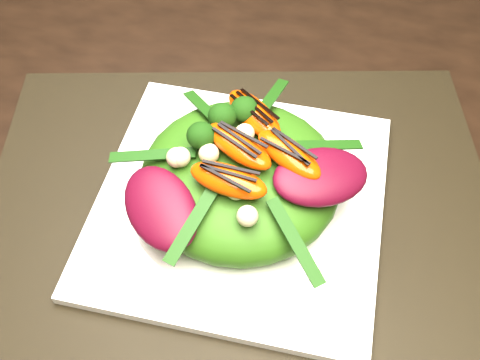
% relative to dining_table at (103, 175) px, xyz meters
% --- Properties ---
extents(dining_table, '(1.60, 0.90, 0.75)m').
position_rel_dining_table_xyz_m(dining_table, '(0.00, 0.00, 0.00)').
color(dining_table, black).
rests_on(dining_table, floor).
extents(placemat, '(0.58, 0.50, 0.00)m').
position_rel_dining_table_xyz_m(placemat, '(0.16, -0.02, 0.02)').
color(placemat, black).
rests_on(placemat, dining_table).
extents(plate_base, '(0.28, 0.28, 0.01)m').
position_rel_dining_table_xyz_m(plate_base, '(0.16, -0.02, 0.03)').
color(plate_base, white).
rests_on(plate_base, placemat).
extents(salad_bowl, '(0.25, 0.25, 0.02)m').
position_rel_dining_table_xyz_m(salad_bowl, '(0.16, -0.02, 0.04)').
color(salad_bowl, white).
rests_on(salad_bowl, plate_base).
extents(lettuce_mound, '(0.25, 0.25, 0.06)m').
position_rel_dining_table_xyz_m(lettuce_mound, '(0.16, -0.02, 0.07)').
color(lettuce_mound, '#305D11').
rests_on(lettuce_mound, salad_bowl).
extents(radicchio_leaf, '(0.10, 0.09, 0.02)m').
position_rel_dining_table_xyz_m(radicchio_leaf, '(0.23, -0.02, 0.10)').
color(radicchio_leaf, '#420716').
rests_on(radicchio_leaf, lettuce_mound).
extents(orange_segment, '(0.07, 0.04, 0.02)m').
position_rel_dining_table_xyz_m(orange_segment, '(0.16, -0.01, 0.11)').
color(orange_segment, '#C83503').
rests_on(orange_segment, lettuce_mound).
extents(broccoli_floret, '(0.04, 0.04, 0.04)m').
position_rel_dining_table_xyz_m(broccoli_floret, '(0.10, 0.01, 0.11)').
color(broccoli_floret, '#0C3309').
rests_on(broccoli_floret, lettuce_mound).
extents(macadamia_nut, '(0.02, 0.02, 0.02)m').
position_rel_dining_table_xyz_m(macadamia_nut, '(0.19, -0.07, 0.10)').
color(macadamia_nut, beige).
rests_on(macadamia_nut, lettuce_mound).
extents(balsamic_drizzle, '(0.05, 0.01, 0.00)m').
position_rel_dining_table_xyz_m(balsamic_drizzle, '(0.16, -0.01, 0.12)').
color(balsamic_drizzle, black).
rests_on(balsamic_drizzle, orange_segment).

